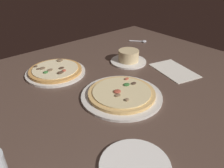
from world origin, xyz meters
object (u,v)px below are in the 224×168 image
object	(u,v)px
pizza_main	(122,94)
paper_menu	(174,70)
ramekin_on_saucer	(129,57)
pizza_side	(56,71)
spoon	(142,41)
side_plate	(135,166)

from	to	relation	value
pizza_main	paper_menu	world-z (taller)	pizza_main
pizza_main	ramekin_on_saucer	distance (cm)	31.93
pizza_side	spoon	bearing A→B (deg)	3.57
pizza_main	paper_menu	size ratio (longest dim) A/B	1.42
pizza_side	pizza_main	bearing A→B (deg)	-73.59
ramekin_on_saucer	pizza_main	bearing A→B (deg)	-138.33
paper_menu	spoon	world-z (taller)	spoon
pizza_side	spoon	xyz separation A→B (cm)	(61.57, 3.84, -0.75)
pizza_main	pizza_side	size ratio (longest dim) A/B	1.15
side_plate	spoon	xyz separation A→B (cm)	(71.56, 63.61, 0.01)
side_plate	spoon	world-z (taller)	spoon
ramekin_on_saucer	paper_menu	size ratio (longest dim) A/B	0.82
spoon	ramekin_on_saucer	bearing A→B (deg)	-149.47
side_plate	paper_menu	world-z (taller)	side_plate
pizza_main	ramekin_on_saucer	bearing A→B (deg)	41.67
pizza_main	side_plate	bearing A→B (deg)	-127.46
pizza_side	side_plate	distance (cm)	60.61
ramekin_on_saucer	side_plate	xyz separation A→B (cm)	(-43.76, -47.22, -2.10)
ramekin_on_saucer	side_plate	distance (cm)	64.42
paper_menu	ramekin_on_saucer	bearing A→B (deg)	128.78
side_plate	pizza_side	bearing A→B (deg)	80.51
ramekin_on_saucer	spoon	bearing A→B (deg)	30.53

